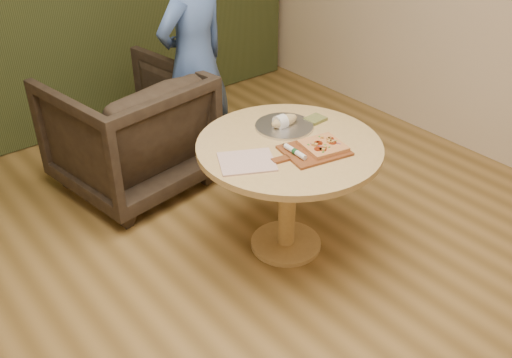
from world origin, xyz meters
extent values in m
cube|color=olive|center=(0.00, 0.00, -0.01)|extent=(5.00, 6.00, 0.02)
cylinder|color=tan|center=(0.46, 0.51, 0.01)|extent=(0.45, 0.45, 0.03)
cylinder|color=tan|center=(0.46, 0.51, 0.35)|extent=(0.11, 0.11, 0.68)
cylinder|color=tan|center=(0.46, 0.51, 0.73)|extent=(1.09, 1.09, 0.04)
cube|color=brown|center=(0.51, 0.35, 0.76)|extent=(0.40, 0.34, 0.01)
cube|color=brown|center=(0.29, 0.39, 0.76)|extent=(0.11, 0.07, 0.01)
cube|color=#DD9656|center=(0.56, 0.33, 0.78)|extent=(0.26, 0.26, 0.02)
cylinder|color=maroon|center=(0.61, 0.31, 0.79)|extent=(0.05, 0.05, 0.00)
cylinder|color=maroon|center=(0.52, 0.29, 0.79)|extent=(0.04, 0.04, 0.00)
cylinder|color=maroon|center=(0.55, 0.36, 0.79)|extent=(0.05, 0.05, 0.00)
cylinder|color=maroon|center=(0.64, 0.35, 0.79)|extent=(0.04, 0.04, 0.00)
cylinder|color=maroon|center=(0.50, 0.31, 0.79)|extent=(0.04, 0.04, 0.00)
cube|color=#D7A450|center=(0.51, 0.28, 0.79)|extent=(0.02, 0.02, 0.01)
cube|color=#D7A450|center=(0.60, 0.32, 0.79)|extent=(0.02, 0.02, 0.01)
cube|color=#D7A450|center=(0.54, 0.29, 0.79)|extent=(0.02, 0.02, 0.01)
cube|color=#D7A450|center=(0.61, 0.31, 0.79)|extent=(0.02, 0.02, 0.01)
cube|color=#D7A450|center=(0.62, 0.35, 0.79)|extent=(0.02, 0.02, 0.01)
cube|color=#D7A450|center=(0.62, 0.35, 0.79)|extent=(0.02, 0.02, 0.01)
cube|color=#D7A450|center=(0.51, 0.35, 0.79)|extent=(0.03, 0.03, 0.01)
cube|color=#D7A450|center=(0.51, 0.36, 0.79)|extent=(0.02, 0.02, 0.01)
cube|color=#D7A450|center=(0.61, 0.39, 0.79)|extent=(0.02, 0.02, 0.01)
cube|color=#2F7F26|center=(0.49, 0.27, 0.79)|extent=(0.01, 0.01, 0.00)
cube|color=#2F7F26|center=(0.61, 0.41, 0.79)|extent=(0.01, 0.01, 0.00)
cube|color=#2F7F26|center=(0.56, 0.28, 0.79)|extent=(0.01, 0.01, 0.00)
cube|color=#2F7F26|center=(0.49, 0.38, 0.79)|extent=(0.01, 0.01, 0.00)
cube|color=#2F7F26|center=(0.61, 0.32, 0.79)|extent=(0.01, 0.01, 0.00)
cube|color=#2F7F26|center=(0.64, 0.31, 0.79)|extent=(0.01, 0.01, 0.00)
cube|color=#2F7F26|center=(0.63, 0.35, 0.79)|extent=(0.01, 0.01, 0.00)
cube|color=#2F7F26|center=(0.56, 0.32, 0.79)|extent=(0.01, 0.01, 0.00)
cube|color=#8E5074|center=(0.64, 0.33, 0.79)|extent=(0.01, 0.03, 0.00)
cube|color=#8E5074|center=(0.53, 0.32, 0.79)|extent=(0.03, 0.02, 0.00)
cube|color=#8E5074|center=(0.51, 0.37, 0.79)|extent=(0.01, 0.03, 0.00)
cube|color=#8E5074|center=(0.55, 0.35, 0.79)|extent=(0.01, 0.03, 0.00)
cube|color=#8E5074|center=(0.63, 0.28, 0.79)|extent=(0.02, 0.03, 0.00)
cube|color=#8E5074|center=(0.55, 0.37, 0.79)|extent=(0.03, 0.01, 0.00)
cylinder|color=white|center=(0.39, 0.38, 0.78)|extent=(0.04, 0.17, 0.03)
cylinder|color=#194C26|center=(0.39, 0.38, 0.78)|extent=(0.04, 0.03, 0.03)
cube|color=silver|center=(0.39, 0.47, 0.78)|extent=(0.02, 0.04, 0.00)
cube|color=white|center=(0.14, 0.49, 0.76)|extent=(0.38, 0.36, 0.01)
cylinder|color=silver|center=(0.58, 0.68, 0.75)|extent=(0.35, 0.35, 0.01)
cylinder|color=silver|center=(0.58, 0.68, 0.76)|extent=(0.36, 0.36, 0.02)
ellipsoid|color=tan|center=(0.58, 0.68, 0.79)|extent=(0.19, 0.08, 0.07)
cylinder|color=white|center=(0.55, 0.68, 0.79)|extent=(0.06, 0.09, 0.09)
cube|color=#545D29|center=(0.79, 0.63, 0.76)|extent=(0.13, 0.11, 0.02)
imported|color=black|center=(0.07, 1.77, 0.49)|extent=(1.07, 1.02, 0.98)
imported|color=#3B5796|center=(0.59, 1.67, 0.88)|extent=(0.72, 0.55, 1.76)
camera|label=1|loc=(-1.51, -1.62, 2.34)|focal=40.00mm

